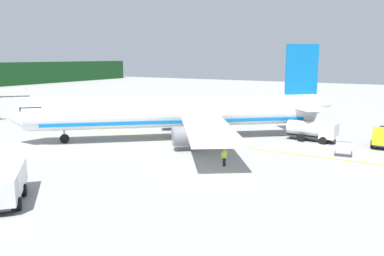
# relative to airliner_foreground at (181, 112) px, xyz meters

# --- Properties ---
(ground) EXTENTS (240.00, 320.00, 0.20)m
(ground) POSITION_rel_airliner_foreground_xyz_m (1.10, 23.65, -3.49)
(ground) COLOR #999993
(airliner_foreground) EXTENTS (30.42, 33.77, 11.90)m
(airliner_foreground) POSITION_rel_airliner_foreground_xyz_m (0.00, 0.00, 0.00)
(airliner_foreground) COLOR white
(airliner_foreground) RESTS_ON ground
(service_truck_fuel) EXTENTS (6.07, 2.69, 2.52)m
(service_truck_fuel) POSITION_rel_airliner_foreground_xyz_m (7.24, -22.57, -2.20)
(service_truck_fuel) COLOR yellow
(service_truck_fuel) RESTS_ON ground
(service_truck_baggage) EXTENTS (2.78, 6.20, 2.40)m
(service_truck_baggage) POSITION_rel_airliner_foreground_xyz_m (7.01, -14.70, -1.99)
(service_truck_baggage) COLOR white
(service_truck_baggage) RESTS_ON ground
(service_truck_catering) EXTENTS (6.14, 6.28, 2.43)m
(service_truck_catering) POSITION_rel_airliner_foreground_xyz_m (-25.33, -0.87, -1.97)
(service_truck_catering) COLOR silver
(service_truck_catering) RESTS_ON ground
(cargo_container_near) EXTENTS (1.93, 1.93, 2.01)m
(cargo_container_near) POSITION_rel_airliner_foreground_xyz_m (1.41, -19.33, -2.44)
(cargo_container_near) COLOR #333338
(cargo_container_near) RESTS_ON ground
(crew_marshaller) EXTENTS (0.57, 0.41, 1.65)m
(crew_marshaller) POSITION_rel_airliner_foreground_xyz_m (-8.89, -10.31, -2.42)
(crew_marshaller) COLOR #191E33
(crew_marshaller) RESTS_ON ground
(crew_loader_left) EXTENTS (0.48, 0.48, 1.77)m
(crew_loader_left) POSITION_rel_airliner_foreground_xyz_m (-1.99, -6.91, -2.34)
(crew_loader_left) COLOR #191E33
(crew_loader_left) RESTS_ON ground
(apron_guide_line) EXTENTS (0.30, 60.00, 0.01)m
(apron_guide_line) POSITION_rel_airliner_foreground_xyz_m (-0.79, -4.57, -3.39)
(apron_guide_line) COLOR yellow
(apron_guide_line) RESTS_ON ground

